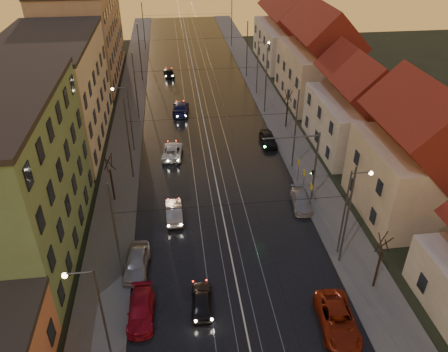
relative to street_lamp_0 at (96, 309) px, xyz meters
name	(u,v)px	position (x,y,z in m)	size (l,w,h in m)	color
road	(202,113)	(9.10, 38.00, -4.87)	(16.00, 120.00, 0.04)	black
sidewalk_left	(129,116)	(-0.90, 38.00, -4.81)	(4.00, 120.00, 0.15)	#4C4C4C
sidewalk_right	(273,109)	(19.10, 38.00, -4.81)	(4.00, 120.00, 0.15)	#4C4C4C
tram_rail_0	(186,113)	(6.90, 38.00, -4.83)	(0.06, 120.00, 0.03)	gray
tram_rail_1	(197,113)	(8.33, 38.00, -4.83)	(0.06, 120.00, 0.03)	gray
tram_rail_2	(208,112)	(9.87, 38.00, -4.83)	(0.06, 120.00, 0.03)	gray
tram_rail_3	(218,112)	(11.30, 38.00, -4.83)	(0.06, 120.00, 0.03)	gray
apartment_left_1	(0,183)	(-8.40, 12.00, 1.61)	(10.00, 18.00, 13.00)	#607C4F
apartment_left_2	(54,93)	(-8.40, 32.00, 1.11)	(10.00, 20.00, 12.00)	beige
apartment_left_3	(83,33)	(-8.40, 56.00, 2.11)	(10.00, 24.00, 14.00)	#93775F
house_right_1	(416,160)	(26.10, 13.00, 0.56)	(8.67, 10.20, 10.80)	#BFAF93
house_right_2	(358,110)	(26.10, 26.00, -0.24)	(9.18, 12.24, 9.20)	#BBB8AD
house_right_3	(319,60)	(26.10, 41.00, 0.92)	(9.18, 14.28, 11.50)	#BFAF93
house_right_4	(287,34)	(26.10, 59.00, 0.16)	(9.18, 16.32, 10.00)	#BBB8AD
catenary_pole_l_1	(116,236)	(0.50, 7.00, -0.39)	(0.16, 0.16, 9.00)	#595B60
catenary_pole_r_1	(347,217)	(17.70, 7.00, -0.39)	(0.16, 0.16, 9.00)	#595B60
catenary_pole_l_2	(129,140)	(0.50, 22.00, -0.39)	(0.16, 0.16, 9.00)	#595B60
catenary_pole_r_2	(295,131)	(17.70, 22.00, -0.39)	(0.16, 0.16, 9.00)	#595B60
catenary_pole_l_3	(136,87)	(0.50, 37.00, -0.39)	(0.16, 0.16, 9.00)	#595B60
catenary_pole_r_3	(266,81)	(17.70, 37.00, -0.39)	(0.16, 0.16, 9.00)	#595B60
catenary_pole_l_4	(140,53)	(0.50, 52.00, -0.39)	(0.16, 0.16, 9.00)	#595B60
catenary_pole_r_4	(247,50)	(17.70, 52.00, -0.39)	(0.16, 0.16, 9.00)	#595B60
catenary_pole_l_5	(144,26)	(0.50, 70.00, -0.39)	(0.16, 0.16, 9.00)	#595B60
catenary_pole_r_5	(232,24)	(17.70, 70.00, -0.39)	(0.16, 0.16, 9.00)	#595B60
street_lamp_0	(96,309)	(0.00, 0.00, 0.00)	(1.75, 0.32, 8.00)	#595B60
street_lamp_1	(349,205)	(18.21, 8.00, 0.00)	(1.75, 0.32, 8.00)	#595B60
street_lamp_2	(127,113)	(0.00, 28.00, 0.00)	(1.75, 0.32, 8.00)	#595B60
street_lamp_3	(260,62)	(18.21, 44.00, 0.00)	(1.75, 0.32, 8.00)	#595B60
traffic_light_mast	(306,158)	(17.10, 16.00, -0.29)	(5.30, 0.32, 7.20)	#595B60
bare_tree_0	(111,179)	(-1.09, 18.00, -2.40)	(1.09, 1.09, 5.11)	black
bare_tree_1	(379,263)	(19.31, 4.00, -2.40)	(1.09, 1.09, 5.11)	black
bare_tree_2	(287,110)	(19.51, 32.00, -2.40)	(1.09, 1.09, 5.11)	black
driving_car_0	(202,300)	(6.29, 3.74, -4.25)	(1.49, 3.71, 1.26)	black
driving_car_1	(174,212)	(4.62, 14.53, -4.20)	(1.45, 4.16, 1.37)	gray
driving_car_2	(172,151)	(4.76, 26.22, -4.24)	(2.16, 4.68, 1.30)	silver
driving_car_3	(181,108)	(6.19, 38.25, -4.12)	(2.14, 5.27, 1.53)	#191B4D
driving_car_4	(169,72)	(4.85, 53.78, -4.23)	(1.55, 3.84, 1.31)	black
parked_left_2	(141,310)	(2.01, 3.37, -4.25)	(1.78, 4.37, 1.27)	maroon
parked_left_3	(137,262)	(1.51, 8.15, -4.11)	(1.83, 4.55, 1.55)	#9D9CA1
parked_right_0	(338,320)	(15.30, 0.83, -4.17)	(2.38, 5.16, 1.44)	maroon
parked_right_1	(301,201)	(16.70, 14.86, -4.28)	(1.71, 4.20, 1.22)	#A5A4AA
parked_right_2	(268,139)	(16.23, 27.76, -4.18)	(1.67, 4.16, 1.42)	black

